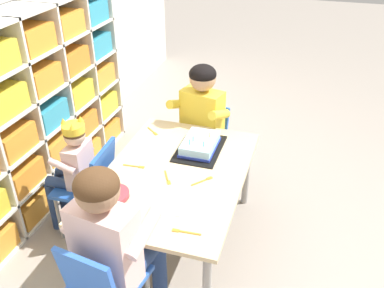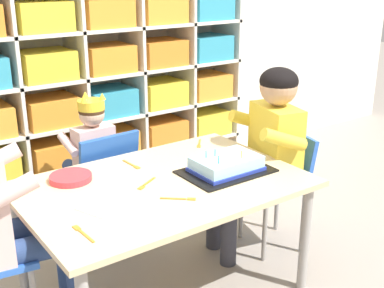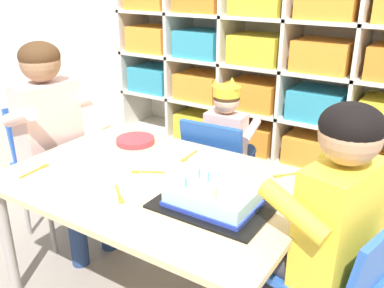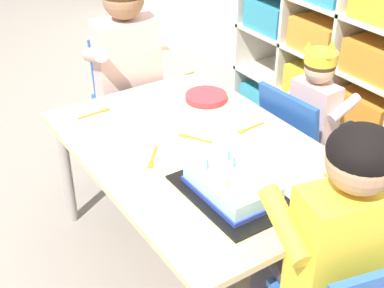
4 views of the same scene
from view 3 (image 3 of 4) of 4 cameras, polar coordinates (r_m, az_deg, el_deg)
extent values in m
cube|color=silver|center=(2.72, 13.95, 7.66)|extent=(2.32, 0.01, 1.38)
cube|color=silver|center=(3.14, -7.51, 10.00)|extent=(0.02, 0.33, 1.38)
cube|color=silver|center=(2.91, -1.64, 9.23)|extent=(0.02, 0.33, 1.38)
cube|color=silver|center=(2.72, 5.11, 8.23)|extent=(0.02, 0.33, 1.38)
cube|color=silver|center=(2.57, 12.73, 6.97)|extent=(0.02, 0.33, 1.38)
cube|color=silver|center=(2.47, 21.06, 5.43)|extent=(0.02, 0.33, 1.38)
cube|color=silver|center=(2.82, 11.58, -6.50)|extent=(2.32, 0.33, 0.02)
cube|color=silver|center=(2.70, 12.01, -1.42)|extent=(2.32, 0.33, 0.02)
cube|color=silver|center=(2.61, 12.48, 4.08)|extent=(2.32, 0.33, 0.02)
cube|color=silver|center=(2.54, 12.98, 9.93)|extent=(2.32, 0.33, 0.02)
cube|color=silver|center=(2.50, 13.53, 16.03)|extent=(2.32, 0.33, 0.02)
cube|color=teal|center=(3.19, -4.54, -0.80)|extent=(0.30, 0.27, 0.16)
cube|color=orange|center=(2.99, 1.34, -2.35)|extent=(0.30, 0.27, 0.16)
cube|color=orange|center=(2.83, 7.99, -4.06)|extent=(0.30, 0.27, 0.16)
cube|color=teal|center=(2.71, 15.36, -5.88)|extent=(0.30, 0.27, 0.16)
cube|color=orange|center=(2.65, 23.28, -7.73)|extent=(0.30, 0.27, 0.16)
cube|color=yellow|center=(2.89, 1.39, 2.58)|extent=(0.30, 0.27, 0.16)
cube|color=orange|center=(2.72, 8.29, 1.10)|extent=(0.30, 0.27, 0.16)
cube|color=orange|center=(2.60, 15.95, -0.57)|extent=(0.30, 0.27, 0.16)
cube|color=orange|center=(2.53, 24.20, -2.34)|extent=(0.30, 0.27, 0.16)
cube|color=teal|center=(3.02, -4.85, 8.76)|extent=(0.30, 0.27, 0.16)
cube|color=orange|center=(2.81, 1.44, 7.82)|extent=(0.30, 0.27, 0.16)
cube|color=orange|center=(2.64, 8.61, 6.63)|extent=(0.30, 0.27, 0.16)
cube|color=teal|center=(2.51, 16.60, 5.18)|extent=(0.30, 0.27, 0.16)
cube|color=orange|center=(2.97, -5.02, 13.88)|extent=(0.30, 0.27, 0.16)
cube|color=teal|center=(2.76, 1.49, 13.32)|extent=(0.30, 0.27, 0.16)
cube|color=yellow|center=(2.58, 8.96, 12.47)|extent=(0.30, 0.27, 0.16)
cube|color=orange|center=(2.45, 17.29, 11.27)|extent=(0.30, 0.27, 0.16)
cube|color=yellow|center=(2.55, 9.34, 18.51)|extent=(0.30, 0.27, 0.16)
cube|color=orange|center=(2.42, 18.04, 17.60)|extent=(0.30, 0.27, 0.16)
cube|color=#D1B789|center=(1.73, -4.71, -5.06)|extent=(1.21, 0.82, 0.03)
cylinder|color=#9E9993|center=(2.03, -23.49, -11.77)|extent=(0.05, 0.05, 0.54)
cylinder|color=#9E9993|center=(2.41, -9.84, -4.57)|extent=(0.05, 0.05, 0.54)
cylinder|color=#9E9993|center=(1.93, 15.63, -12.36)|extent=(0.05, 0.05, 0.54)
cube|color=#1E4CA8|center=(2.30, 4.25, -3.16)|extent=(0.38, 0.34, 0.03)
cube|color=#1E4CA8|center=(2.11, 2.61, -0.88)|extent=(0.33, 0.08, 0.29)
cylinder|color=gray|center=(2.44, 8.65, -6.70)|extent=(0.02, 0.02, 0.35)
cylinder|color=gray|center=(2.54, 2.36, -5.17)|extent=(0.02, 0.02, 0.35)
cylinder|color=gray|center=(2.23, 6.17, -9.54)|extent=(0.02, 0.02, 0.35)
cylinder|color=gray|center=(2.34, -0.59, -7.70)|extent=(0.02, 0.02, 0.35)
cube|color=beige|center=(2.25, 4.49, 0.50)|extent=(0.22, 0.12, 0.29)
sphere|color=#DBB293|center=(2.18, 4.66, 5.82)|extent=(0.13, 0.13, 0.13)
ellipsoid|color=#472D19|center=(2.17, 4.67, 6.32)|extent=(0.14, 0.14, 0.10)
cylinder|color=yellow|center=(2.16, 4.70, 7.08)|extent=(0.14, 0.14, 0.05)
cone|color=yellow|center=(2.20, 5.39, 8.49)|extent=(0.04, 0.04, 0.04)
cone|color=yellow|center=(2.11, 5.73, 7.84)|extent=(0.04, 0.04, 0.04)
cone|color=yellow|center=(2.15, 3.13, 8.21)|extent=(0.04, 0.04, 0.04)
cylinder|color=navy|center=(2.36, 6.88, -1.61)|extent=(0.08, 0.21, 0.07)
cylinder|color=navy|center=(2.40, 4.12, -1.03)|extent=(0.08, 0.21, 0.07)
cylinder|color=navy|center=(2.54, 7.60, -5.20)|extent=(0.06, 0.06, 0.37)
cylinder|color=navy|center=(2.58, 5.01, -4.60)|extent=(0.06, 0.06, 0.37)
cylinder|color=beige|center=(2.21, 7.93, 1.81)|extent=(0.05, 0.18, 0.10)
cylinder|color=beige|center=(2.31, 2.18, 2.88)|extent=(0.05, 0.18, 0.10)
cube|color=blue|center=(2.31, -18.05, -2.56)|extent=(0.35, 0.35, 0.03)
cube|color=blue|center=(2.37, -20.33, 1.83)|extent=(0.10, 0.29, 0.28)
cylinder|color=gray|center=(2.25, -18.42, -9.41)|extent=(0.02, 0.02, 0.41)
cylinder|color=gray|center=(2.37, -13.27, -7.25)|extent=(0.02, 0.02, 0.41)
cylinder|color=gray|center=(2.45, -21.49, -7.19)|extent=(0.02, 0.02, 0.41)
cylinder|color=gray|center=(2.55, -16.61, -5.32)|extent=(0.02, 0.02, 0.41)
cube|color=beige|center=(2.23, -18.70, 2.53)|extent=(0.20, 0.32, 0.42)
sphere|color=#997051|center=(2.15, -19.71, 10.31)|extent=(0.19, 0.19, 0.19)
ellipsoid|color=#472D19|center=(2.15, -19.81, 11.05)|extent=(0.19, 0.19, 0.14)
cylinder|color=navy|center=(2.13, -18.09, -3.52)|extent=(0.31, 0.14, 0.10)
cylinder|color=navy|center=(2.22, -14.16, -2.07)|extent=(0.31, 0.14, 0.10)
cylinder|color=navy|center=(2.13, -15.16, -10.61)|extent=(0.08, 0.08, 0.43)
cylinder|color=navy|center=(2.22, -11.31, -8.87)|extent=(0.08, 0.08, 0.43)
cylinder|color=beige|center=(2.08, -22.14, 3.35)|extent=(0.25, 0.10, 0.14)
cylinder|color=beige|center=(2.24, -14.48, 5.57)|extent=(0.25, 0.10, 0.14)
cube|color=blue|center=(1.60, 17.91, -16.77)|extent=(0.36, 0.38, 0.03)
cube|color=blue|center=(1.47, 23.24, -14.48)|extent=(0.13, 0.30, 0.25)
cylinder|color=gray|center=(1.84, 16.08, -17.97)|extent=(0.02, 0.02, 0.35)
cube|color=yellow|center=(1.47, 18.90, -10.12)|extent=(0.23, 0.33, 0.42)
sphere|color=tan|center=(1.34, 20.50, 1.21)|extent=(0.19, 0.19, 0.19)
ellipsoid|color=black|center=(1.33, 20.66, 2.36)|extent=(0.19, 0.19, 0.14)
cylinder|color=#33333D|center=(1.69, 15.12, -12.32)|extent=(0.32, 0.17, 0.10)
cylinder|color=#33333D|center=(1.57, 11.48, -15.09)|extent=(0.32, 0.17, 0.10)
cylinder|color=#33333D|center=(1.88, 10.45, -16.05)|extent=(0.08, 0.08, 0.37)
cylinder|color=yellow|center=(1.59, 20.36, -4.07)|extent=(0.26, 0.12, 0.14)
cylinder|color=yellow|center=(1.32, 13.52, -8.74)|extent=(0.26, 0.12, 0.14)
cube|color=black|center=(1.52, 2.73, -8.28)|extent=(0.41, 0.28, 0.01)
cube|color=#9ED1EF|center=(1.50, 2.75, -7.05)|extent=(0.30, 0.20, 0.07)
cube|color=#283DB2|center=(1.52, 2.74, -7.89)|extent=(0.31, 0.21, 0.02)
cylinder|color=#EFCC4C|center=(1.42, 3.24, -6.56)|extent=(0.01, 0.01, 0.04)
cylinder|color=#4CB2E5|center=(1.52, 2.21, -4.43)|extent=(0.01, 0.01, 0.04)
cylinder|color=#4CB2E5|center=(1.48, -0.81, -5.20)|extent=(0.01, 0.01, 0.04)
cylinder|color=#4CB2E5|center=(1.55, 0.98, -3.92)|extent=(0.01, 0.01, 0.04)
cylinder|color=#DB333D|center=(2.08, -7.59, 0.46)|extent=(0.19, 0.19, 0.03)
cube|color=white|center=(1.88, -13.75, -2.79)|extent=(0.19, 0.19, 0.00)
cube|color=orange|center=(1.64, -9.89, -6.27)|extent=(0.09, 0.08, 0.00)
cube|color=orange|center=(1.58, -9.51, -7.49)|extent=(0.04, 0.04, 0.00)
cube|color=orange|center=(1.94, -0.05, -1.38)|extent=(0.02, 0.10, 0.00)
cube|color=orange|center=(1.88, -1.06, -2.12)|extent=(0.02, 0.04, 0.00)
cube|color=orange|center=(1.77, -5.27, -3.77)|extent=(0.09, 0.06, 0.00)
cube|color=orange|center=(1.79, -7.48, -3.69)|extent=(0.04, 0.03, 0.00)
cube|color=orange|center=(1.88, -20.82, -3.62)|extent=(0.02, 0.11, 0.00)
cube|color=orange|center=(1.93, -19.17, -2.81)|extent=(0.02, 0.04, 0.00)
cube|color=orange|center=(1.80, 13.19, -3.95)|extent=(0.07, 0.08, 0.00)
cube|color=orange|center=(1.77, 11.38, -4.26)|extent=(0.04, 0.04, 0.00)
camera|label=1|loc=(2.98, -53.00, 26.80)|focal=38.71mm
camera|label=2|loc=(2.10, -74.13, 10.01)|focal=47.53mm
camera|label=4|loc=(0.65, 110.36, 25.67)|focal=50.95mm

